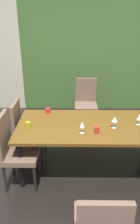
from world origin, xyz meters
name	(u,v)px	position (x,y,z in m)	size (l,w,h in m)	color
ground_plane	(56,179)	(0.00, 0.00, -0.01)	(5.46, 5.27, 0.02)	black
garden_window_panel	(103,52)	(0.90, 2.58, 1.34)	(3.66, 0.10, 2.68)	#42652C
dining_table	(91,129)	(0.48, 0.25, 0.66)	(2.04, 1.00, 0.73)	brown
chair_head_far	(86,101)	(0.50, 1.67, 0.53)	(0.44, 0.45, 0.97)	brown
chair_left_far	(25,127)	(-0.51, 0.57, 0.52)	(0.44, 0.44, 0.92)	brown
chair_left_near	(14,148)	(-0.52, -0.07, 0.55)	(0.44, 0.44, 1.01)	brown
wine_glass_west	(139,117)	(1.14, 0.27, 0.84)	(0.07, 0.07, 0.16)	silver
wine_glass_right	(115,119)	(0.79, 0.16, 0.85)	(0.08, 0.08, 0.16)	silver
wine_glass_corner	(82,125)	(0.35, 0.02, 0.85)	(0.06, 0.06, 0.16)	silver
cup_rear	(97,130)	(0.54, 0.02, 0.77)	(0.07, 0.07, 0.09)	red
cup_near_window	(28,125)	(-0.37, 0.15, 0.77)	(0.07, 0.07, 0.08)	#A59415
cup_north	(48,111)	(-0.15, 0.63, 0.77)	(0.08, 0.08, 0.08)	red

